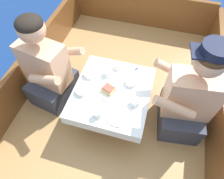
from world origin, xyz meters
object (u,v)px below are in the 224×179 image
(coffee_cup_port, at_px, (107,72))
(coffee_cup_center, at_px, (135,102))
(person_port, at_px, (48,70))
(person_starboard, at_px, (188,100))
(tin_can, at_px, (117,66))
(sandwich, at_px, (109,89))
(coffee_cup_starboard, at_px, (97,114))

(coffee_cup_port, relative_size, coffee_cup_center, 1.01)
(person_port, xyz_separation_m, coffee_cup_center, (0.85, -0.12, 0.00))
(coffee_cup_center, bearing_deg, person_starboard, 17.79)
(person_port, distance_m, coffee_cup_port, 0.56)
(coffee_cup_port, distance_m, tin_can, 0.12)
(person_starboard, distance_m, coffee_cup_center, 0.43)
(person_port, distance_m, sandwich, 0.61)
(coffee_cup_port, bearing_deg, coffee_cup_center, -38.24)
(sandwich, bearing_deg, person_port, 174.78)
(person_starboard, bearing_deg, tin_can, -25.05)
(coffee_cup_starboard, bearing_deg, person_starboard, 25.82)
(sandwich, xyz_separation_m, tin_can, (0.00, 0.28, -0.00))
(sandwich, relative_size, tin_can, 1.93)
(coffee_cup_starboard, bearing_deg, tin_can, 87.85)
(person_port, distance_m, coffee_cup_starboard, 0.67)
(person_starboard, bearing_deg, coffee_cup_center, 10.47)
(coffee_cup_starboard, height_order, coffee_cup_center, coffee_cup_starboard)
(sandwich, bearing_deg, coffee_cup_port, 109.49)
(coffee_cup_starboard, bearing_deg, sandwich, 86.00)
(coffee_cup_center, bearing_deg, coffee_cup_starboard, -143.62)
(person_port, xyz_separation_m, person_starboard, (1.27, 0.01, 0.01))
(coffee_cup_center, distance_m, tin_can, 0.42)
(coffee_cup_starboard, xyz_separation_m, tin_can, (0.02, 0.54, -0.01))
(sandwich, distance_m, coffee_cup_starboard, 0.26)
(person_port, bearing_deg, coffee_cup_center, 2.76)
(person_port, relative_size, tin_can, 14.33)
(coffee_cup_port, bearing_deg, tin_can, 55.95)
(person_port, bearing_deg, sandwich, 5.55)
(coffee_cup_center, bearing_deg, person_port, 171.99)
(sandwich, bearing_deg, coffee_cup_center, -14.66)
(sandwich, bearing_deg, tin_can, 89.59)
(person_starboard, distance_m, sandwich, 0.66)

